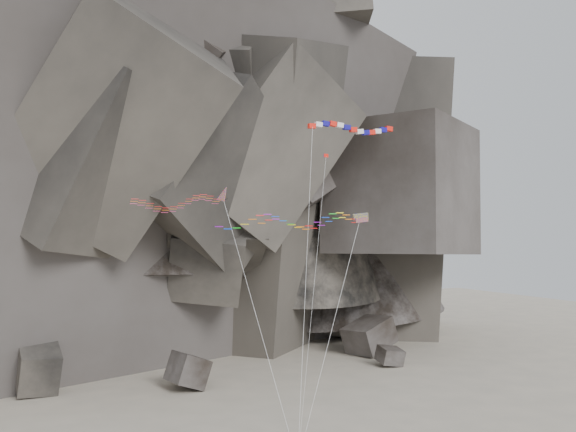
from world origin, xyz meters
name	(u,v)px	position (x,y,z in m)	size (l,w,h in m)	color
headland	(123,112)	(0.00, 70.00, 42.00)	(110.00, 70.00, 84.00)	#4B453E
boulder_field	(151,366)	(-2.89, 36.09, 2.16)	(77.91, 15.64, 7.23)	#47423F
delta_kite	(174,202)	(-8.35, 5.95, 22.54)	(11.66, 10.12, 22.45)	red
banner_kite	(352,130)	(8.32, 3.56, 29.65)	(13.81, 7.43, 28.72)	red
parafoil_kite	(287,221)	(-0.07, 0.46, 20.90)	(14.42, 4.06, 19.97)	#D5D20B
pennant_kite	(318,240)	(2.29, -0.81, 19.24)	(4.72, 3.39, 25.08)	red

